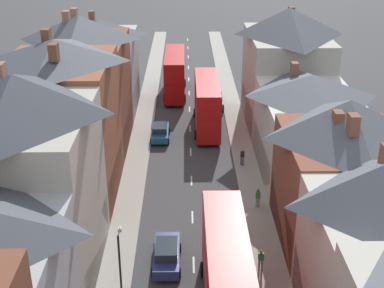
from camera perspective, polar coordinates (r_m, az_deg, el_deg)
The scene contains 15 objects.
pavement_left at distance 54.29m, azimuth -5.56°, elevation 0.08°, with size 2.20×104.00×0.14m, color #A8A399.
pavement_right at distance 54.38m, azimuth 5.22°, elevation 0.14°, with size 2.20×104.00×0.14m, color #A8A399.
centre_line_dashes at distance 52.30m, azimuth -0.14°, elevation -0.84°, with size 0.14×97.80×0.01m.
terrace_row_left at distance 35.80m, azimuth -16.39°, elevation -3.20°, with size 8.00×66.84×13.72m.
terrace_row_right at distance 34.95m, azimuth 17.21°, elevation -5.13°, with size 8.00×63.21×13.41m.
double_decker_bus_lead at distance 31.56m, azimuth 3.67°, elevation -13.51°, with size 2.74×10.80×5.30m.
double_decker_bus_mid_street at distance 56.94m, azimuth 1.59°, elevation 4.34°, with size 2.74×10.80×5.30m.
double_decker_bus_far_approaching at distance 67.77m, azimuth -1.85°, elevation 7.58°, with size 2.74×10.80×5.30m.
car_near_blue at distance 36.38m, azimuth -2.71°, elevation -11.63°, with size 1.90×4.51×1.62m.
car_near_silver at distance 55.03m, azimuth -3.41°, elevation 1.33°, with size 1.90×4.37×1.58m.
car_mid_black at distance 64.01m, azimuth 2.51°, elevation 4.70°, with size 1.90×4.41×1.64m.
pedestrian_mid_right at distance 35.79m, azimuth 7.36°, elevation -12.09°, with size 0.36×0.22×1.61m.
pedestrian_far_left at distance 42.61m, azimuth 7.04°, elevation -5.66°, with size 0.36×0.22×1.61m.
pedestrian_far_right at distance 49.21m, azimuth 5.39°, elevation -1.31°, with size 0.36×0.22×1.61m.
street_lamp at distance 31.41m, azimuth -7.65°, elevation -12.93°, with size 0.20×1.12×5.50m.
Camera 1 is at (-0.51, -11.43, 22.04)m, focal length 50.00 mm.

